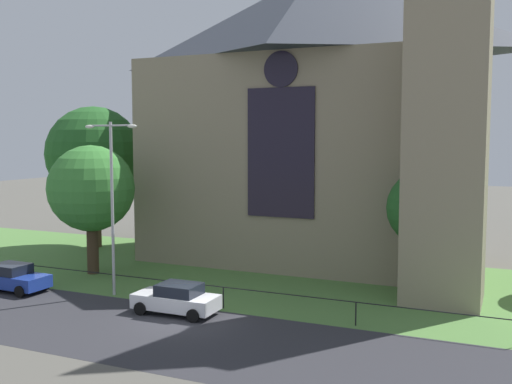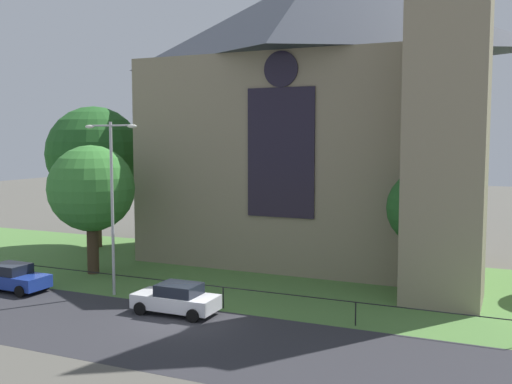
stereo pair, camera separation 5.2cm
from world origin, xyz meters
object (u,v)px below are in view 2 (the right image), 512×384
Objects in this scene: streetlamp_near at (112,188)px; tree_left_far at (94,155)px; tree_left_near at (91,189)px; parked_car_blue at (13,277)px; tree_right_near at (426,210)px; church_building at (320,114)px; parked_car_white at (177,299)px.

tree_left_far is at bearing 132.41° from streetlamp_near.
tree_left_near reaches higher than parked_car_blue.
tree_right_near is 23.28m from parked_car_blue.
tree_left_far is 1.35× the size of tree_left_near.
tree_left_far is 15.26m from streetlamp_near.
church_building is 16.12m from tree_left_near.
parked_car_blue is at bearing -104.59° from tree_left_near.
parked_car_white is at bearing -29.50° from tree_left_near.
streetlamp_near is at bearing -119.09° from church_building.
church_building is 22.18m from parked_car_blue.
parked_car_blue is at bearing -160.18° from tree_right_near.
tree_left_near is (5.78, -7.49, -1.91)m from tree_left_far.
tree_left_far is 26.56m from tree_right_near.
streetlamp_near is 7.96m from parked_car_blue.
parked_car_white is (10.84, -0.06, 0.00)m from parked_car_blue.
tree_left_near is (-20.18, -2.48, 0.60)m from tree_right_near.
tree_left_far is 20.99m from parked_car_white.
parked_car_white is (15.25, -12.84, -6.57)m from tree_left_far.
church_building is 6.12× the size of parked_car_blue.
tree_right_near is at bearing 21.41° from parked_car_blue.
church_building is 6.16× the size of parked_car_white.
tree_left_near is at bearing 77.00° from parked_car_blue.
tree_right_near is (25.97, -5.01, -2.50)m from tree_left_far.
church_building is 2.74× the size of streetlamp_near.
church_building is at bearing 49.98° from parked_car_blue.
tree_left_far reaches higher than streetlamp_near.
tree_left_near is at bearing -140.91° from church_building.
church_building reaches higher than parked_car_blue.
tree_left_near reaches higher than parked_car_white.
tree_left_far reaches higher than tree_right_near.
streetlamp_near is 2.23× the size of parked_car_blue.
streetlamp_near is (4.46, -3.73, 0.51)m from tree_left_near.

